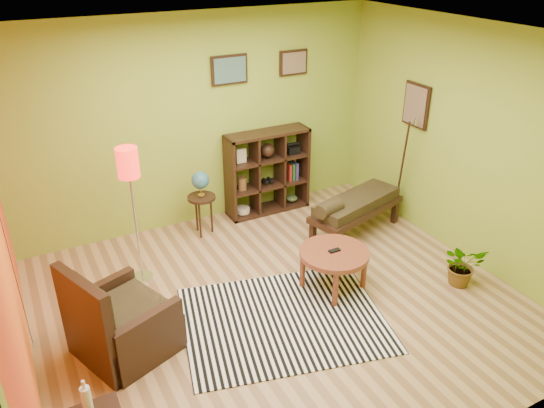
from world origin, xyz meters
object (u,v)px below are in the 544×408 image
globe_table (201,187)px  bench (355,206)px  armchair (120,326)px  coffee_table (334,256)px  potted_plant (462,269)px  cube_shelf (268,172)px  floor_lamp (129,175)px

globe_table → bench: bearing=-27.9°
armchair → coffee_table: bearing=-1.3°
armchair → potted_plant: armchair is taller
cube_shelf → armchair: bearing=-142.6°
coffee_table → floor_lamp: size_ratio=0.48×
cube_shelf → potted_plant: bearing=-67.6°
globe_table → potted_plant: size_ratio=1.78×
coffee_table → potted_plant: size_ratio=1.54×
coffee_table → globe_table: 2.05m
floor_lamp → potted_plant: size_ratio=3.22×
coffee_table → potted_plant: 1.49m
potted_plant → globe_table: bearing=131.8°
cube_shelf → potted_plant: cube_shelf is taller
floor_lamp → bench: bearing=-5.8°
armchair → floor_lamp: 1.60m
bench → cube_shelf: bearing=120.7°
potted_plant → armchair: bearing=169.7°
cube_shelf → potted_plant: 2.92m
floor_lamp → bench: 2.95m
floor_lamp → potted_plant: bearing=-29.3°
armchair → potted_plant: (3.71, -0.67, -0.11)m
armchair → globe_table: armchair is taller
coffee_table → armchair: 2.37m
coffee_table → cube_shelf: cube_shelf is taller
coffee_table → armchair: armchair is taller
bench → globe_table: bearing=152.1°
armchair → cube_shelf: (2.61, 1.99, 0.30)m
floor_lamp → potted_plant: floor_lamp is taller
floor_lamp → bench: floor_lamp is taller
armchair → cube_shelf: size_ratio=0.88×
armchair → globe_table: 2.37m
floor_lamp → cube_shelf: (2.11, 0.87, -0.71)m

